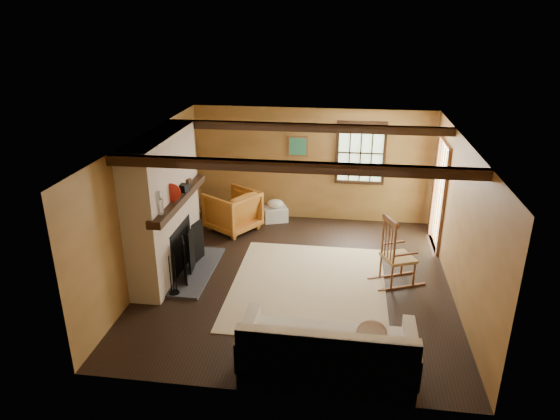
% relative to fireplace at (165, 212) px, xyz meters
% --- Properties ---
extents(ground, '(5.50, 5.50, 0.00)m').
position_rel_fireplace_xyz_m(ground, '(2.23, 0.00, -1.10)').
color(ground, black).
rests_on(ground, ground).
extents(room_envelope, '(5.02, 5.52, 2.44)m').
position_rel_fireplace_xyz_m(room_envelope, '(2.45, 0.26, 0.53)').
color(room_envelope, '#A06D38').
rests_on(room_envelope, ground).
extents(fireplace, '(1.02, 2.30, 2.40)m').
position_rel_fireplace_xyz_m(fireplace, '(0.00, 0.00, 0.00)').
color(fireplace, '#935A39').
rests_on(fireplace, ground).
extents(rug, '(2.50, 3.00, 0.01)m').
position_rel_fireplace_xyz_m(rug, '(2.43, -0.20, -1.10)').
color(rug, '#CFB38A').
rests_on(rug, ground).
extents(rocking_chair, '(0.96, 0.75, 1.18)m').
position_rel_fireplace_xyz_m(rocking_chair, '(3.83, 0.12, -0.61)').
color(rocking_chair, tan).
rests_on(rocking_chair, ground).
extents(sofa, '(2.13, 0.96, 0.86)m').
position_rel_fireplace_xyz_m(sofa, '(2.84, -2.36, -0.80)').
color(sofa, beige).
rests_on(sofa, ground).
extents(firewood_pile, '(0.72, 0.13, 0.26)m').
position_rel_fireplace_xyz_m(firewood_pile, '(0.20, 2.47, -0.97)').
color(firewood_pile, brown).
rests_on(firewood_pile, ground).
extents(laundry_basket, '(0.60, 0.53, 0.30)m').
position_rel_fireplace_xyz_m(laundry_basket, '(1.48, 2.48, -0.95)').
color(laundry_basket, white).
rests_on(laundry_basket, ground).
extents(basket_pillow, '(0.42, 0.38, 0.18)m').
position_rel_fireplace_xyz_m(basket_pillow, '(1.48, 2.48, -0.71)').
color(basket_pillow, beige).
rests_on(basket_pillow, laundry_basket).
extents(armchair, '(1.26, 1.25, 0.84)m').
position_rel_fireplace_xyz_m(armchair, '(0.69, 1.88, -0.68)').
color(armchair, '#BF6026').
rests_on(armchair, ground).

